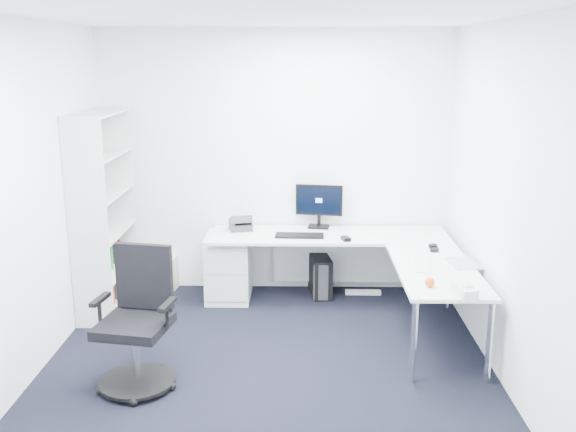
{
  "coord_description": "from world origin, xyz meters",
  "views": [
    {
      "loc": [
        0.25,
        -4.44,
        2.44
      ],
      "look_at": [
        0.15,
        1.05,
        1.05
      ],
      "focal_mm": 40.0,
      "sensor_mm": 36.0,
      "label": 1
    }
  ],
  "objects_px": {
    "task_chair": "(134,322)",
    "laptop": "(464,251)",
    "l_desk": "(330,278)",
    "bookshelf": "(103,214)",
    "monitor": "(319,206)"
  },
  "relations": [
    {
      "from": "laptop",
      "to": "l_desk",
      "type": "bearing_deg",
      "value": 144.96
    },
    {
      "from": "bookshelf",
      "to": "task_chair",
      "type": "height_order",
      "value": "bookshelf"
    },
    {
      "from": "bookshelf",
      "to": "monitor",
      "type": "relative_size",
      "value": 3.99
    },
    {
      "from": "monitor",
      "to": "task_chair",
      "type": "bearing_deg",
      "value": -115.65
    },
    {
      "from": "bookshelf",
      "to": "laptop",
      "type": "distance_m",
      "value": 3.35
    },
    {
      "from": "l_desk",
      "to": "monitor",
      "type": "xyz_separation_m",
      "value": [
        -0.1,
        0.58,
        0.58
      ]
    },
    {
      "from": "laptop",
      "to": "bookshelf",
      "type": "bearing_deg",
      "value": 162.01
    },
    {
      "from": "bookshelf",
      "to": "laptop",
      "type": "xyz_separation_m",
      "value": [
        3.28,
        -0.64,
        -0.15
      ]
    },
    {
      "from": "l_desk",
      "to": "task_chair",
      "type": "xyz_separation_m",
      "value": [
        -1.52,
        -1.49,
        0.18
      ]
    },
    {
      "from": "task_chair",
      "to": "monitor",
      "type": "distance_m",
      "value": 2.54
    },
    {
      "from": "bookshelf",
      "to": "monitor",
      "type": "height_order",
      "value": "bookshelf"
    },
    {
      "from": "task_chair",
      "to": "laptop",
      "type": "xyz_separation_m",
      "value": [
        2.63,
        0.89,
        0.28
      ]
    },
    {
      "from": "bookshelf",
      "to": "task_chair",
      "type": "xyz_separation_m",
      "value": [
        0.66,
        -1.54,
        -0.44
      ]
    },
    {
      "from": "l_desk",
      "to": "laptop",
      "type": "relative_size",
      "value": 7.04
    },
    {
      "from": "monitor",
      "to": "l_desk",
      "type": "bearing_deg",
      "value": -71.69
    }
  ]
}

